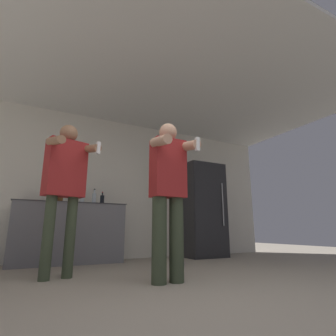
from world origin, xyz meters
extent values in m
plane|color=gray|center=(0.00, 0.00, 0.00)|extent=(14.00, 14.00, 0.00)
cube|color=beige|center=(0.00, 3.26, 1.27)|extent=(7.00, 0.06, 2.55)
cube|color=silver|center=(0.00, 1.62, 2.57)|extent=(7.00, 3.75, 0.05)
cube|color=#262628|center=(1.78, 2.88, 0.89)|extent=(0.77, 0.70, 1.78)
cube|color=black|center=(1.78, 2.53, 0.89)|extent=(0.74, 0.01, 1.71)
cylinder|color=#99999E|center=(2.03, 2.51, 0.98)|extent=(0.02, 0.02, 0.80)
cube|color=slate|center=(-0.63, 2.96, 0.45)|extent=(1.62, 0.54, 0.91)
cube|color=#38383A|center=(-0.63, 2.96, 0.91)|extent=(1.65, 0.57, 0.01)
cylinder|color=silver|center=(-0.30, 2.92, 1.00)|extent=(0.06, 0.06, 0.17)
cylinder|color=silver|center=(-0.30, 2.92, 1.12)|extent=(0.03, 0.03, 0.07)
sphere|color=black|center=(-0.30, 2.92, 1.15)|extent=(0.03, 0.03, 0.03)
cylinder|color=#563314|center=(-0.82, 2.92, 1.00)|extent=(0.08, 0.08, 0.16)
cylinder|color=#563314|center=(-0.82, 2.92, 1.13)|extent=(0.04, 0.04, 0.10)
sphere|color=#B29933|center=(-0.82, 2.92, 1.17)|extent=(0.04, 0.04, 0.04)
cylinder|color=black|center=(-0.17, 2.92, 0.99)|extent=(0.07, 0.07, 0.15)
cylinder|color=black|center=(-0.17, 2.92, 1.09)|extent=(0.02, 0.02, 0.05)
sphere|color=maroon|center=(-0.17, 2.92, 1.11)|extent=(0.02, 0.02, 0.02)
cylinder|color=silver|center=(-0.49, 2.92, 1.01)|extent=(0.07, 0.07, 0.19)
cylinder|color=silver|center=(-0.49, 2.92, 1.15)|extent=(0.02, 0.02, 0.09)
sphere|color=black|center=(-0.49, 2.92, 1.19)|extent=(0.03, 0.03, 0.03)
cylinder|color=#38422D|center=(-0.04, 0.95, 0.41)|extent=(0.15, 0.15, 0.83)
cylinder|color=#38422D|center=(0.15, 0.95, 0.41)|extent=(0.15, 0.15, 0.83)
cube|color=maroon|center=(0.05, 0.95, 1.14)|extent=(0.36, 0.21, 0.62)
sphere|color=tan|center=(0.05, 0.95, 1.54)|extent=(0.19, 0.19, 0.19)
cylinder|color=tan|center=(-0.11, 0.79, 1.37)|extent=(0.10, 0.33, 0.15)
cylinder|color=tan|center=(0.22, 0.79, 1.37)|extent=(0.10, 0.33, 0.15)
cube|color=white|center=(0.23, 0.64, 1.34)|extent=(0.04, 0.04, 0.14)
cylinder|color=#38422D|center=(-1.01, 1.63, 0.43)|extent=(0.11, 0.11, 0.86)
cylinder|color=#38422D|center=(-0.78, 1.70, 0.43)|extent=(0.11, 0.11, 0.86)
cube|color=maroon|center=(-0.89, 1.66, 1.18)|extent=(0.47, 0.32, 0.65)
sphere|color=#9E7051|center=(-0.89, 1.66, 1.61)|extent=(0.20, 0.20, 0.20)
cylinder|color=#9E7051|center=(-1.04, 1.44, 1.43)|extent=(0.19, 0.37, 0.15)
cylinder|color=#9E7051|center=(-0.65, 1.56, 1.43)|extent=(0.19, 0.37, 0.15)
cube|color=white|center=(-0.60, 1.39, 1.39)|extent=(0.04, 0.04, 0.14)
camera|label=1|loc=(-1.18, -1.45, 0.50)|focal=28.00mm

